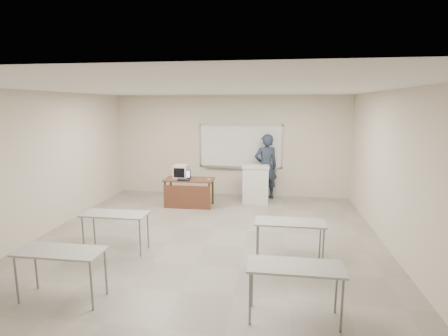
% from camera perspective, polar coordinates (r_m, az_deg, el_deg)
% --- Properties ---
extents(floor, '(7.00, 8.00, 0.01)m').
position_cam_1_polar(floor, '(7.04, -3.10, -12.44)').
color(floor, gray).
rests_on(floor, ground).
extents(whiteboard, '(2.48, 0.10, 1.31)m').
position_cam_1_polar(whiteboard, '(10.46, 2.74, 3.48)').
color(whiteboard, white).
rests_on(whiteboard, floor).
extents(student_desks, '(4.40, 2.20, 0.73)m').
position_cam_1_polar(student_desks, '(5.57, -5.95, -11.29)').
color(student_desks, '#9C9D98').
rests_on(student_desks, floor).
extents(instructor_desk, '(1.31, 0.66, 0.75)m').
position_cam_1_polar(instructor_desk, '(9.40, -5.84, -3.25)').
color(instructor_desk, brown).
rests_on(instructor_desk, floor).
extents(podium, '(0.74, 0.54, 1.04)m').
position_cam_1_polar(podium, '(9.83, 5.16, -2.64)').
color(podium, white).
rests_on(podium, floor).
extents(crt_monitor, '(0.39, 0.44, 0.37)m').
position_cam_1_polar(crt_monitor, '(9.60, -6.99, -0.55)').
color(crt_monitor, beige).
rests_on(crt_monitor, instructor_desk).
extents(laptop, '(0.33, 0.31, 0.25)m').
position_cam_1_polar(laptop, '(9.35, -6.49, -1.56)').
color(laptop, black).
rests_on(laptop, instructor_desk).
extents(mouse, '(0.10, 0.06, 0.04)m').
position_cam_1_polar(mouse, '(9.26, -2.51, -1.86)').
color(mouse, silver).
rests_on(mouse, instructor_desk).
extents(keyboard, '(0.49, 0.25, 0.03)m').
position_cam_1_polar(keyboard, '(9.81, 4.36, 0.52)').
color(keyboard, beige).
rests_on(keyboard, podium).
extents(presenter, '(0.81, 0.66, 1.90)m').
position_cam_1_polar(presenter, '(10.20, 6.85, 0.23)').
color(presenter, black).
rests_on(presenter, floor).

